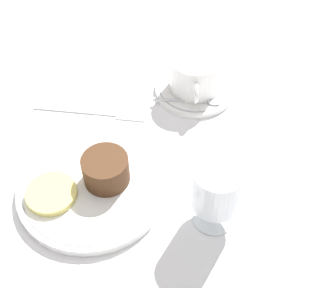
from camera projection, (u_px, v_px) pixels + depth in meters
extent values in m
plane|color=white|center=(124.00, 190.00, 0.69)|extent=(3.00, 3.00, 0.00)
cylinder|color=white|center=(92.00, 187.00, 0.69)|extent=(0.22, 0.22, 0.01)
torus|color=#999EA8|center=(92.00, 185.00, 0.69)|extent=(0.21, 0.21, 0.00)
cylinder|color=white|center=(195.00, 89.00, 0.83)|extent=(0.14, 0.14, 0.01)
torus|color=#999EA8|center=(195.00, 87.00, 0.83)|extent=(0.13, 0.13, 0.00)
cylinder|color=white|center=(195.00, 73.00, 0.81)|extent=(0.09, 0.09, 0.06)
cylinder|color=brown|center=(195.00, 71.00, 0.80)|extent=(0.08, 0.08, 0.05)
torus|color=white|center=(196.00, 93.00, 0.77)|extent=(0.03, 0.01, 0.04)
cube|color=silver|center=(180.00, 101.00, 0.80)|extent=(0.01, 0.09, 0.00)
ellipsoid|color=silver|center=(214.00, 102.00, 0.80)|extent=(0.02, 0.02, 0.00)
cylinder|color=silver|center=(213.00, 217.00, 0.66)|extent=(0.06, 0.06, 0.01)
cylinder|color=silver|center=(214.00, 209.00, 0.64)|extent=(0.01, 0.01, 0.04)
cylinder|color=silver|center=(217.00, 187.00, 0.61)|extent=(0.07, 0.07, 0.07)
cylinder|color=#470A14|center=(216.00, 193.00, 0.62)|extent=(0.06, 0.06, 0.04)
cube|color=silver|center=(75.00, 110.00, 0.80)|extent=(0.02, 0.14, 0.01)
cube|color=silver|center=(130.00, 115.00, 0.79)|extent=(0.03, 0.05, 0.01)
cylinder|color=#4C2D19|center=(106.00, 170.00, 0.67)|extent=(0.07, 0.07, 0.04)
cylinder|color=#EFE075|center=(51.00, 194.00, 0.67)|extent=(0.07, 0.07, 0.01)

